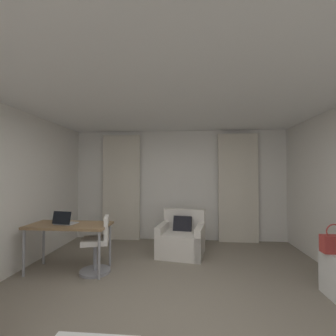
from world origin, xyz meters
name	(u,v)px	position (x,y,z in m)	size (l,w,h in m)	color
ground_plane	(169,318)	(0.00, 0.00, 0.00)	(12.00, 12.00, 0.00)	gray
wall_window	(179,185)	(0.00, 3.03, 1.30)	(5.12, 0.06, 2.60)	silver
ceiling	(169,79)	(0.00, 0.00, 2.63)	(5.12, 6.12, 0.06)	white
curtain_left_panel	(121,187)	(-1.38, 2.90, 1.25)	(0.90, 0.06, 2.50)	beige
curtain_right_panel	(238,188)	(1.38, 2.90, 1.25)	(0.90, 0.06, 2.50)	beige
armchair	(182,239)	(0.09, 2.02, 0.29)	(0.97, 0.94, 0.83)	silver
desk	(69,228)	(-1.70, 1.07, 0.68)	(1.29, 0.59, 0.75)	olive
desk_chair	(98,247)	(-1.22, 1.07, 0.39)	(0.49, 0.49, 0.88)	gray
laptop	(65,221)	(-1.77, 1.05, 0.80)	(0.36, 0.30, 0.22)	#ADADB2
handbag_primary	(334,243)	(2.06, 0.58, 0.68)	(0.30, 0.14, 0.37)	#B73833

